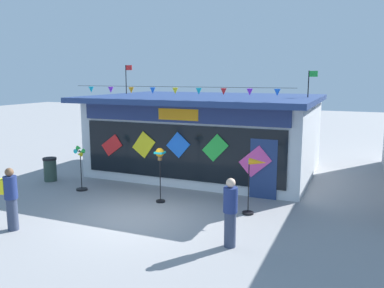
% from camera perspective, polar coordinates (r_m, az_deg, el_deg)
% --- Properties ---
extents(ground_plane, '(80.00, 80.00, 0.00)m').
position_cam_1_polar(ground_plane, '(11.92, -7.78, -10.17)').
color(ground_plane, gray).
extents(kite_shop_building, '(8.93, 6.82, 4.52)m').
position_cam_1_polar(kite_shop_building, '(16.96, 2.30, 1.54)').
color(kite_shop_building, silver).
rests_on(kite_shop_building, ground_plane).
extents(wind_spinner_far_left, '(0.40, 0.40, 1.61)m').
position_cam_1_polar(wind_spinner_far_left, '(14.70, -15.61, -2.90)').
color(wind_spinner_far_left, black).
rests_on(wind_spinner_far_left, ground_plane).
extents(wind_spinner_left, '(0.29, 0.29, 1.78)m').
position_cam_1_polar(wind_spinner_left, '(12.77, -4.58, -2.42)').
color(wind_spinner_left, black).
rests_on(wind_spinner_left, ground_plane).
extents(wind_spinner_center_left, '(0.69, 0.34, 1.69)m').
position_cam_1_polar(wind_spinner_center_left, '(11.75, 8.94, -4.42)').
color(wind_spinner_center_left, black).
rests_on(wind_spinner_center_left, ground_plane).
extents(person_near_camera, '(0.34, 0.34, 1.68)m').
position_cam_1_polar(person_near_camera, '(9.61, 5.47, -9.64)').
color(person_near_camera, '#333D56').
rests_on(person_near_camera, ground_plane).
extents(person_mid_plaza, '(0.48, 0.39, 1.68)m').
position_cam_1_polar(person_mid_plaza, '(11.58, -24.42, -6.94)').
color(person_mid_plaza, '#333D56').
rests_on(person_mid_plaza, ground_plane).
extents(trash_bin, '(0.52, 0.52, 0.91)m').
position_cam_1_polar(trash_bin, '(16.48, -19.53, -3.40)').
color(trash_bin, '#2D4238').
rests_on(trash_bin, ground_plane).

